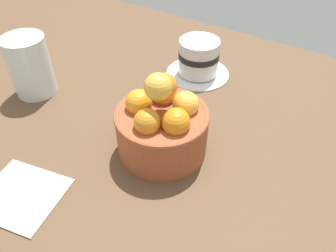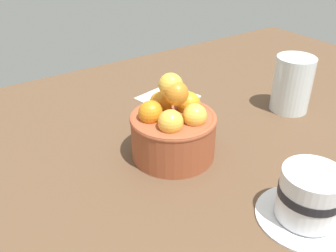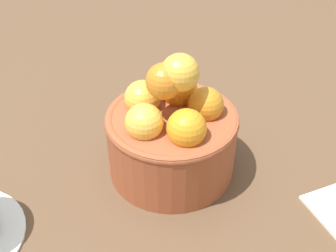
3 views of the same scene
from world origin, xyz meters
The scene contains 5 objects.
ground_plane centered at (0.00, 0.00, -1.99)cm, with size 146.98×87.90×3.98cm, color brown.
terracotta_bowl centered at (0.01, 0.00, 5.04)cm, with size 13.75×13.75×14.10cm.
coffee_cup centered at (-5.78, 21.75, 3.49)cm, with size 12.71×12.71×7.46cm.
water_glass centered at (-28.59, 0.03, 5.52)cm, with size 7.52×7.52×11.03cm, color silver.
folded_napkin centered at (-11.21, -17.92, 0.30)cm, with size 10.81×9.73×0.60cm, color white.
Camera 1 is at (20.43, -30.04, 37.16)cm, focal length 35.42 mm.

